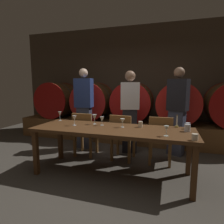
# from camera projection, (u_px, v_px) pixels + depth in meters

# --- Properties ---
(ground_plane) EXTENTS (8.70, 8.70, 0.00)m
(ground_plane) POSITION_uv_depth(u_px,v_px,m) (101.00, 182.00, 2.78)
(ground_plane) COLOR #3F3A33
(back_wall) EXTENTS (6.69, 0.24, 2.96)m
(back_wall) POSITION_uv_depth(u_px,v_px,m) (136.00, 83.00, 5.19)
(back_wall) COLOR #473A2D
(back_wall) RESTS_ON ground
(barrel_shelf) EXTENTS (6.02, 0.90, 0.51)m
(barrel_shelf) POSITION_uv_depth(u_px,v_px,m) (131.00, 131.00, 4.84)
(barrel_shelf) COLOR brown
(barrel_shelf) RESTS_ON ground
(wine_barrel_far_left) EXTENTS (0.98, 0.80, 0.98)m
(wine_barrel_far_left) POSITION_uv_depth(u_px,v_px,m) (57.00, 100.00, 5.36)
(wine_barrel_far_left) COLOR #513319
(wine_barrel_far_left) RESTS_ON barrel_shelf
(wine_barrel_left) EXTENTS (0.98, 0.80, 0.98)m
(wine_barrel_left) POSITION_uv_depth(u_px,v_px,m) (93.00, 101.00, 5.04)
(wine_barrel_left) COLOR #513319
(wine_barrel_left) RESTS_ON barrel_shelf
(wine_barrel_center) EXTENTS (0.98, 0.80, 0.98)m
(wine_barrel_center) POSITION_uv_depth(u_px,v_px,m) (133.00, 102.00, 4.73)
(wine_barrel_center) COLOR brown
(wine_barrel_center) RESTS_ON barrel_shelf
(wine_barrel_right) EXTENTS (0.98, 0.80, 0.98)m
(wine_barrel_right) POSITION_uv_depth(u_px,v_px,m) (178.00, 103.00, 4.42)
(wine_barrel_right) COLOR brown
(wine_barrel_right) RESTS_ON barrel_shelf
(dining_table) EXTENTS (2.48, 0.82, 0.76)m
(dining_table) POSITION_uv_depth(u_px,v_px,m) (112.00, 133.00, 2.92)
(dining_table) COLOR #4C2D16
(dining_table) RESTS_ON ground
(chair_left) EXTENTS (0.40, 0.40, 0.88)m
(chair_left) POSITION_uv_depth(u_px,v_px,m) (84.00, 132.00, 3.74)
(chair_left) COLOR brown
(chair_left) RESTS_ON ground
(chair_center) EXTENTS (0.43, 0.43, 0.88)m
(chair_center) POSITION_uv_depth(u_px,v_px,m) (122.00, 135.00, 3.52)
(chair_center) COLOR brown
(chair_center) RESTS_ON ground
(chair_right) EXTENTS (0.41, 0.41, 0.88)m
(chair_right) POSITION_uv_depth(u_px,v_px,m) (160.00, 138.00, 3.33)
(chair_right) COLOR brown
(chair_right) RESTS_ON ground
(guest_left) EXTENTS (0.40, 0.27, 1.78)m
(guest_left) POSITION_uv_depth(u_px,v_px,m) (84.00, 108.00, 4.21)
(guest_left) COLOR #33384C
(guest_left) RESTS_ON ground
(guest_center) EXTENTS (0.43, 0.32, 1.71)m
(guest_center) POSITION_uv_depth(u_px,v_px,m) (130.00, 111.00, 3.92)
(guest_center) COLOR black
(guest_center) RESTS_ON ground
(guest_right) EXTENTS (0.44, 0.36, 1.76)m
(guest_right) POSITION_uv_depth(u_px,v_px,m) (177.00, 111.00, 3.76)
(guest_right) COLOR #33384C
(guest_right) RESTS_ON ground
(candle_center) EXTENTS (0.05, 0.05, 0.21)m
(candle_center) POSITION_uv_depth(u_px,v_px,m) (177.00, 124.00, 2.95)
(candle_center) COLOR olive
(candle_center) RESTS_ON dining_table
(wine_glass_far_left) EXTENTS (0.06, 0.06, 0.17)m
(wine_glass_far_left) POSITION_uv_depth(u_px,v_px,m) (60.00, 114.00, 3.51)
(wine_glass_far_left) COLOR silver
(wine_glass_far_left) RESTS_ON dining_table
(wine_glass_left) EXTENTS (0.07, 0.07, 0.16)m
(wine_glass_left) POSITION_uv_depth(u_px,v_px,m) (74.00, 118.00, 3.09)
(wine_glass_left) COLOR white
(wine_glass_left) RESTS_ON dining_table
(wine_glass_center_left) EXTENTS (0.07, 0.07, 0.17)m
(wine_glass_center_left) POSITION_uv_depth(u_px,v_px,m) (95.00, 117.00, 3.19)
(wine_glass_center_left) COLOR silver
(wine_glass_center_left) RESTS_ON dining_table
(wine_glass_center_right) EXTENTS (0.07, 0.07, 0.14)m
(wine_glass_center_right) POSITION_uv_depth(u_px,v_px,m) (102.00, 119.00, 3.10)
(wine_glass_center_right) COLOR silver
(wine_glass_center_right) RESTS_ON dining_table
(wine_glass_right) EXTENTS (0.07, 0.07, 0.14)m
(wine_glass_right) POSITION_uv_depth(u_px,v_px,m) (123.00, 121.00, 2.95)
(wine_glass_right) COLOR silver
(wine_glass_right) RESTS_ON dining_table
(wine_glass_far_right) EXTENTS (0.06, 0.06, 0.14)m
(wine_glass_far_right) POSITION_uv_depth(u_px,v_px,m) (166.00, 129.00, 2.45)
(wine_glass_far_right) COLOR silver
(wine_glass_far_right) RESTS_ON dining_table
(cup_far_left) EXTENTS (0.07, 0.07, 0.09)m
(cup_far_left) POSITION_uv_depth(u_px,v_px,m) (140.00, 124.00, 2.97)
(cup_far_left) COLOR beige
(cup_far_left) RESTS_ON dining_table
(cup_center_left) EXTENTS (0.08, 0.08, 0.11)m
(cup_center_left) POSITION_uv_depth(u_px,v_px,m) (187.00, 128.00, 2.70)
(cup_center_left) COLOR silver
(cup_center_left) RESTS_ON dining_table
(cup_center_right) EXTENTS (0.07, 0.07, 0.10)m
(cup_center_right) POSITION_uv_depth(u_px,v_px,m) (188.00, 126.00, 2.86)
(cup_center_right) COLOR silver
(cup_center_right) RESTS_ON dining_table
(cup_far_right) EXTENTS (0.07, 0.07, 0.08)m
(cup_far_right) POSITION_uv_depth(u_px,v_px,m) (195.00, 137.00, 2.26)
(cup_far_right) COLOR beige
(cup_far_right) RESTS_ON dining_table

